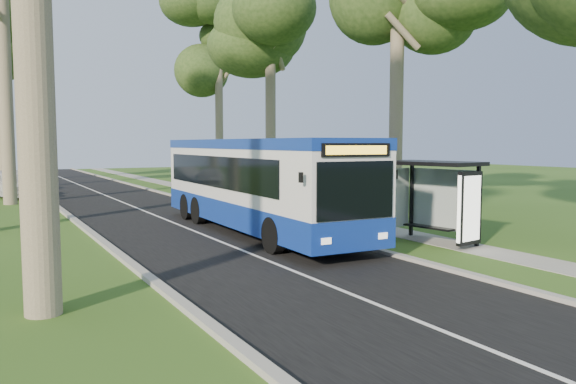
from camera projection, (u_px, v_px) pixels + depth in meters
name	position (u px, v px, depth m)	size (l,w,h in m)	color
ground	(337.00, 241.00, 18.91)	(120.00, 120.00, 0.00)	#32531A
road	(152.00, 214.00, 25.92)	(7.00, 100.00, 0.02)	black
kerb_east	(223.00, 209.00, 27.61)	(0.25, 100.00, 0.12)	#9E9B93
kerb_west	(72.00, 218.00, 24.22)	(0.25, 100.00, 0.12)	#9E9B93
centre_line	(152.00, 214.00, 25.92)	(0.12, 100.00, 0.01)	white
footpath	(276.00, 207.00, 29.06)	(1.50, 100.00, 0.02)	gray
bus	(256.00, 184.00, 20.63)	(3.05, 13.03, 3.44)	silver
bus_stop_sign	(314.00, 194.00, 20.64)	(0.13, 0.32, 2.26)	gray
bus_shelter	(444.00, 186.00, 18.08)	(2.21, 3.39, 2.71)	black
litter_bin	(350.00, 222.00, 19.68)	(0.61, 0.61, 1.06)	black
car_white	(10.00, 184.00, 33.74)	(1.96, 4.87, 1.66)	silver
car_silver	(13.00, 181.00, 37.94)	(1.53, 4.40, 1.45)	#A0A3A8
tree_east_c	(270.00, 16.00, 36.86)	(5.20, 5.20, 15.72)	#7A6B56
tree_east_d	(218.00, 47.00, 47.90)	(5.20, 5.20, 15.49)	#7A6B56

